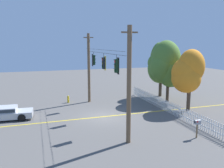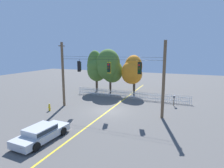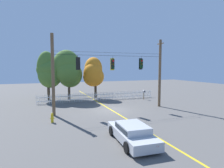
% 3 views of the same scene
% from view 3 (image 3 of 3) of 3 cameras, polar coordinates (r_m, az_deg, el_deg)
% --- Properties ---
extents(ground, '(80.00, 80.00, 0.00)m').
position_cam_3_polar(ground, '(20.45, -0.00, -7.93)').
color(ground, '#565451').
extents(lane_centerline_stripe, '(0.16, 36.00, 0.01)m').
position_cam_3_polar(lane_centerline_stripe, '(20.45, -0.00, -7.92)').
color(lane_centerline_stripe, gold).
rests_on(lane_centerline_stripe, ground).
extents(signal_support_span, '(12.18, 1.10, 7.74)m').
position_cam_3_polar(signal_support_span, '(19.94, -0.00, 3.16)').
color(signal_support_span, brown).
rests_on(signal_support_span, ground).
extents(traffic_signal_northbound_primary, '(0.43, 0.38, 1.46)m').
position_cam_3_polar(traffic_signal_northbound_primary, '(18.95, -10.22, 6.07)').
color(traffic_signal_northbound_primary, black).
extents(traffic_signal_southbound_primary, '(0.43, 0.38, 1.51)m').
position_cam_3_polar(traffic_signal_southbound_primary, '(19.97, 0.22, 5.97)').
color(traffic_signal_southbound_primary, black).
extents(traffic_signal_eastbound_side, '(0.43, 0.38, 1.45)m').
position_cam_3_polar(traffic_signal_eastbound_side, '(21.43, 8.76, 6.00)').
color(traffic_signal_eastbound_side, black).
extents(white_picket_fence, '(16.44, 0.06, 1.13)m').
position_cam_3_polar(white_picket_fence, '(26.43, -3.73, -3.72)').
color(white_picket_fence, white).
rests_on(white_picket_fence, ground).
extents(autumn_maple_near_fence, '(3.98, 3.91, 6.80)m').
position_cam_3_polar(autumn_maple_near_fence, '(27.80, -18.20, 3.77)').
color(autumn_maple_near_fence, '#473828').
rests_on(autumn_maple_near_fence, ground).
extents(autumn_maple_mid, '(4.13, 3.75, 7.00)m').
position_cam_3_polar(autumn_maple_mid, '(27.36, -13.07, 4.06)').
color(autumn_maple_mid, '#473828').
rests_on(autumn_maple_mid, ground).
extents(autumn_oak_far_east, '(3.09, 3.10, 6.09)m').
position_cam_3_polar(autumn_oak_far_east, '(28.19, -5.61, 3.32)').
color(autumn_oak_far_east, '#473828').
rests_on(autumn_oak_far_east, ground).
extents(parked_car, '(2.14, 4.62, 1.15)m').
position_cam_3_polar(parked_car, '(12.07, 6.02, -14.25)').
color(parked_car, '#B7BABF').
rests_on(parked_car, ground).
extents(fire_hydrant, '(0.38, 0.22, 0.82)m').
position_cam_3_polar(fire_hydrant, '(16.80, -17.51, -9.63)').
color(fire_hydrant, gold).
rests_on(fire_hydrant, ground).
extents(roadside_mailbox, '(0.25, 0.44, 1.33)m').
position_cam_3_polar(roadside_mailbox, '(27.51, 9.52, -2.35)').
color(roadside_mailbox, brown).
rests_on(roadside_mailbox, ground).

